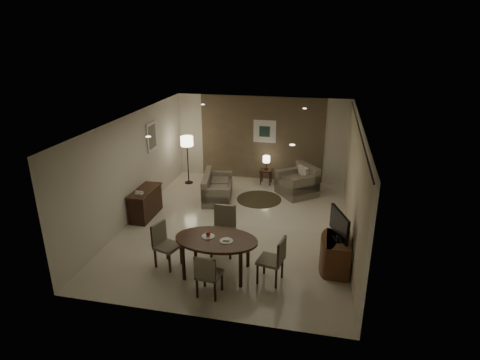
% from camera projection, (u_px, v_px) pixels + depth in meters
% --- Properties ---
extents(room_shell, '(5.50, 7.00, 2.70)m').
position_uv_depth(room_shell, '(242.00, 170.00, 10.02)').
color(room_shell, beige).
rests_on(room_shell, ground).
extents(taupe_accent, '(3.96, 0.03, 2.70)m').
position_uv_depth(taupe_accent, '(262.00, 139.00, 12.84)').
color(taupe_accent, brown).
rests_on(taupe_accent, wall_back).
extents(curtain_wall, '(0.08, 6.70, 2.58)m').
position_uv_depth(curtain_wall, '(353.00, 185.00, 9.13)').
color(curtain_wall, beige).
rests_on(curtain_wall, wall_right).
extents(curtain_rod, '(0.03, 6.80, 0.03)m').
position_uv_depth(curtain_rod, '(359.00, 128.00, 8.66)').
color(curtain_rod, black).
rests_on(curtain_rod, wall_right).
extents(art_back_frame, '(0.72, 0.03, 0.72)m').
position_uv_depth(art_back_frame, '(265.00, 131.00, 12.70)').
color(art_back_frame, silver).
rests_on(art_back_frame, wall_back).
extents(art_back_canvas, '(0.34, 0.01, 0.34)m').
position_uv_depth(art_back_canvas, '(265.00, 131.00, 12.69)').
color(art_back_canvas, '#1C3228').
rests_on(art_back_canvas, wall_back).
extents(art_left_frame, '(0.03, 0.60, 0.80)m').
position_uv_depth(art_left_frame, '(152.00, 137.00, 11.10)').
color(art_left_frame, silver).
rests_on(art_left_frame, wall_left).
extents(art_left_canvas, '(0.01, 0.46, 0.64)m').
position_uv_depth(art_left_canvas, '(152.00, 137.00, 11.10)').
color(art_left_canvas, gray).
rests_on(art_left_canvas, wall_left).
extents(downlight_nl, '(0.10, 0.10, 0.01)m').
position_uv_depth(downlight_nl, '(148.00, 137.00, 7.81)').
color(downlight_nl, white).
rests_on(downlight_nl, ceiling).
extents(downlight_nr, '(0.10, 0.10, 0.01)m').
position_uv_depth(downlight_nr, '(292.00, 145.00, 7.26)').
color(downlight_nr, white).
rests_on(downlight_nr, ceiling).
extents(downlight_fl, '(0.10, 0.10, 0.01)m').
position_uv_depth(downlight_fl, '(203.00, 104.00, 11.10)').
color(downlight_fl, white).
rests_on(downlight_fl, ceiling).
extents(downlight_fr, '(0.10, 0.10, 0.01)m').
position_uv_depth(downlight_fr, '(305.00, 108.00, 10.55)').
color(downlight_fr, white).
rests_on(downlight_fr, ceiling).
extents(console_desk, '(0.48, 1.20, 0.75)m').
position_uv_depth(console_desk, '(146.00, 203.00, 10.49)').
color(console_desk, '#422915').
rests_on(console_desk, floor).
extents(telephone, '(0.20, 0.14, 0.09)m').
position_uv_depth(telephone, '(139.00, 193.00, 10.06)').
color(telephone, white).
rests_on(telephone, console_desk).
extents(tv_cabinet, '(0.48, 0.90, 0.70)m').
position_uv_depth(tv_cabinet, '(337.00, 254.00, 8.16)').
color(tv_cabinet, brown).
rests_on(tv_cabinet, floor).
extents(flat_tv, '(0.36, 0.85, 0.60)m').
position_uv_depth(flat_tv, '(339.00, 225.00, 7.93)').
color(flat_tv, black).
rests_on(flat_tv, tv_cabinet).
extents(dining_table, '(1.66, 1.04, 0.78)m').
position_uv_depth(dining_table, '(217.00, 256.00, 8.03)').
color(dining_table, '#422915').
rests_on(dining_table, floor).
extents(chair_near, '(0.47, 0.47, 0.88)m').
position_uv_depth(chair_near, '(209.00, 274.00, 7.36)').
color(chair_near, gray).
rests_on(chair_near, floor).
extents(chair_far, '(0.52, 0.52, 1.05)m').
position_uv_depth(chair_far, '(223.00, 232.00, 8.70)').
color(chair_far, gray).
rests_on(chair_far, floor).
extents(chair_left, '(0.57, 0.57, 0.94)m').
position_uv_depth(chair_left, '(168.00, 246.00, 8.25)').
color(chair_left, gray).
rests_on(chair_left, floor).
extents(chair_right, '(0.54, 0.54, 0.95)m').
position_uv_depth(chair_right, '(270.00, 260.00, 7.74)').
color(chair_right, gray).
rests_on(chair_right, floor).
extents(plate_a, '(0.26, 0.26, 0.02)m').
position_uv_depth(plate_a, '(208.00, 236.00, 7.97)').
color(plate_a, white).
rests_on(plate_a, dining_table).
extents(plate_b, '(0.26, 0.26, 0.02)m').
position_uv_depth(plate_b, '(226.00, 241.00, 7.80)').
color(plate_b, white).
rests_on(plate_b, dining_table).
extents(fruit_apple, '(0.09, 0.09, 0.09)m').
position_uv_depth(fruit_apple, '(208.00, 234.00, 7.95)').
color(fruit_apple, '#A51B12').
rests_on(fruit_apple, plate_a).
extents(napkin, '(0.12, 0.08, 0.03)m').
position_uv_depth(napkin, '(226.00, 240.00, 7.79)').
color(napkin, white).
rests_on(napkin, plate_b).
extents(round_rug, '(1.30, 1.30, 0.01)m').
position_uv_depth(round_rug, '(259.00, 199.00, 11.66)').
color(round_rug, '#3D3922').
rests_on(round_rug, floor).
extents(sofa, '(1.69, 1.06, 0.74)m').
position_uv_depth(sofa, '(218.00, 186.00, 11.62)').
color(sofa, gray).
rests_on(sofa, floor).
extents(armchair, '(1.36, 1.37, 0.89)m').
position_uv_depth(armchair, '(297.00, 181.00, 11.84)').
color(armchair, gray).
rests_on(armchair, floor).
extents(side_table, '(0.37, 0.37, 0.47)m').
position_uv_depth(side_table, '(266.00, 177.00, 12.77)').
color(side_table, black).
rests_on(side_table, floor).
extents(table_lamp, '(0.22, 0.22, 0.50)m').
position_uv_depth(table_lamp, '(266.00, 162.00, 12.60)').
color(table_lamp, '#FFEAC1').
rests_on(table_lamp, side_table).
extents(floor_lamp, '(0.39, 0.39, 1.54)m').
position_uv_depth(floor_lamp, '(188.00, 160.00, 12.64)').
color(floor_lamp, '#FFE5B7').
rests_on(floor_lamp, floor).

